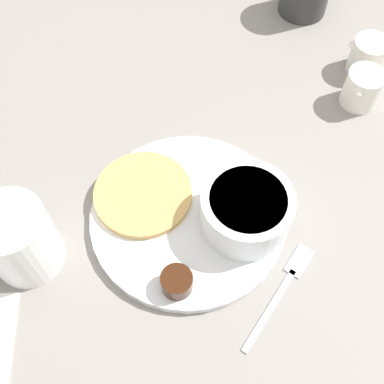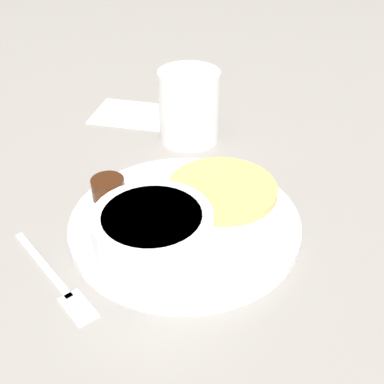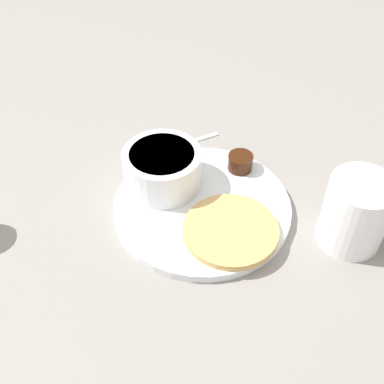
{
  "view_description": "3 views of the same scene",
  "coord_description": "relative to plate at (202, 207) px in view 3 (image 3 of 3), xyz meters",
  "views": [
    {
      "loc": [
        -0.27,
        -0.01,
        0.52
      ],
      "look_at": [
        0.01,
        -0.0,
        0.05
      ],
      "focal_mm": 45.0,
      "sensor_mm": 36.0,
      "label": 1
    },
    {
      "loc": [
        0.12,
        -0.37,
        0.32
      ],
      "look_at": [
        0.01,
        -0.0,
        0.05
      ],
      "focal_mm": 45.0,
      "sensor_mm": 36.0,
      "label": 2
    },
    {
      "loc": [
        0.39,
        0.21,
        0.47
      ],
      "look_at": [
        0.01,
        -0.01,
        0.04
      ],
      "focal_mm": 45.0,
      "sensor_mm": 36.0,
      "label": 3
    }
  ],
  "objects": [
    {
      "name": "coffee_mug",
      "position": [
        -0.05,
        0.19,
        0.04
      ],
      "size": [
        0.08,
        0.11,
        0.09
      ],
      "color": "white",
      "rests_on": "ground_plane"
    },
    {
      "name": "butter_ramekin",
      "position": [
        -0.02,
        -0.08,
        0.02
      ],
      "size": [
        0.04,
        0.04,
        0.04
      ],
      "color": "white",
      "rests_on": "plate"
    },
    {
      "name": "bowl",
      "position": [
        -0.01,
        -0.07,
        0.03
      ],
      "size": [
        0.11,
        0.11,
        0.05
      ],
      "color": "white",
      "rests_on": "plate"
    },
    {
      "name": "syrup_cup",
      "position": [
        -0.09,
        0.01,
        0.02
      ],
      "size": [
        0.04,
        0.04,
        0.02
      ],
      "color": "#38190A",
      "rests_on": "plate"
    },
    {
      "name": "fork",
      "position": [
        -0.08,
        -0.11,
        -0.0
      ],
      "size": [
        0.13,
        0.09,
        0.0
      ],
      "color": "silver",
      "rests_on": "ground_plane"
    },
    {
      "name": "pancake_stack",
      "position": [
        0.03,
        0.05,
        0.01
      ],
      "size": [
        0.12,
        0.12,
        0.01
      ],
      "color": "tan",
      "rests_on": "plate"
    },
    {
      "name": "plate",
      "position": [
        0.0,
        0.0,
        0.0
      ],
      "size": [
        0.24,
        0.24,
        0.01
      ],
      "color": "white",
      "rests_on": "ground_plane"
    },
    {
      "name": "ground_plane",
      "position": [
        0.0,
        0.0,
        -0.01
      ],
      "size": [
        4.0,
        4.0,
        0.0
      ],
      "primitive_type": "plane",
      "color": "gray"
    }
  ]
}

